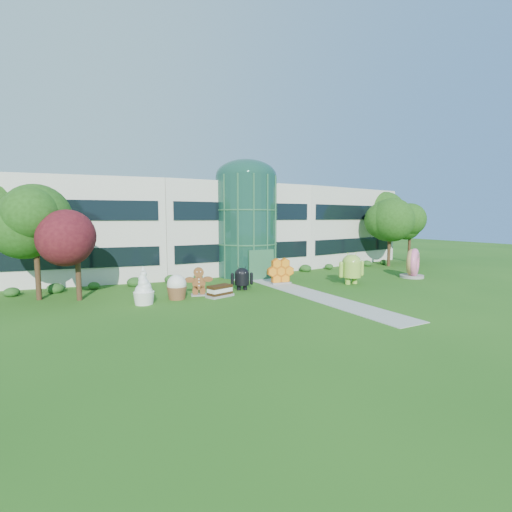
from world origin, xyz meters
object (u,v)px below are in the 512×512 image
android_green (352,267)px  donut (412,263)px  gingerbread (199,281)px  android_black (242,277)px

android_green → donut: android_green is taller
gingerbread → android_black: bearing=19.9°
android_black → gingerbread: gingerbread is taller
android_green → donut: size_ratio=1.06×
android_black → donut: size_ratio=0.74×
android_black → donut: donut is taller
android_black → gingerbread: size_ratio=0.91×
android_black → android_green: bearing=7.4°
donut → android_green: bearing=147.4°
android_green → android_black: android_green is taller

